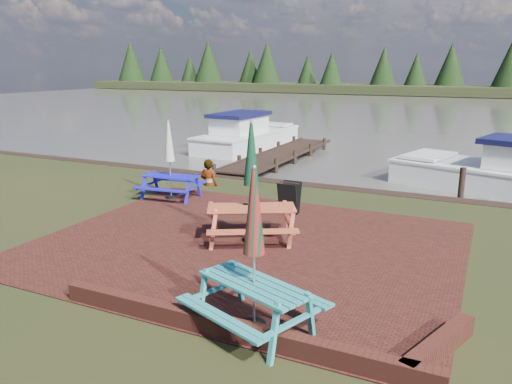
{
  "coord_description": "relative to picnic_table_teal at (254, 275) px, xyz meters",
  "views": [
    {
      "loc": [
        4.64,
        -8.32,
        3.87
      ],
      "look_at": [
        -0.17,
        1.84,
        1.0
      ],
      "focal_mm": 35.0,
      "sensor_mm": 36.0,
      "label": 1
    }
  ],
  "objects": [
    {
      "name": "picnic_table_blue",
      "position": [
        -5.51,
        5.8,
        -0.06
      ],
      "size": [
        1.81,
        1.64,
        2.32
      ],
      "rotation": [
        0.0,
        0.0,
        0.1
      ],
      "color": "#1A18B6",
      "rests_on": "ground"
    },
    {
      "name": "chalkboard",
      "position": [
        -1.75,
        5.83,
        -0.43
      ],
      "size": [
        0.54,
        0.52,
        0.86
      ],
      "rotation": [
        0.0,
        0.0,
        -0.03
      ],
      "color": "black",
      "rests_on": "ground"
    },
    {
      "name": "jetty",
      "position": [
        -5.21,
        13.48,
        -0.76
      ],
      "size": [
        1.76,
        9.08,
        1.0
      ],
      "color": "black",
      "rests_on": "ground"
    },
    {
      "name": "person",
      "position": [
        -5.35,
        7.71,
        -0.0
      ],
      "size": [
        0.64,
        0.42,
        1.74
      ],
      "primitive_type": "imported",
      "rotation": [
        0.0,
        0.0,
        3.14
      ],
      "color": "gray",
      "rests_on": "ground"
    },
    {
      "name": "paving",
      "position": [
        -1.71,
        3.2,
        -0.86
      ],
      "size": [
        9.0,
        7.5,
        0.02
      ],
      "primitive_type": "cube",
      "color": "#351810",
      "rests_on": "ground"
    },
    {
      "name": "boat_jetty",
      "position": [
        -8.07,
        15.99,
        -0.47
      ],
      "size": [
        2.8,
        7.1,
        2.02
      ],
      "rotation": [
        0.0,
        0.0,
        -0.06
      ],
      "color": "silver",
      "rests_on": "ground"
    },
    {
      "name": "picnic_table_red",
      "position": [
        -1.71,
        3.44,
        0.07
      ],
      "size": [
        2.53,
        2.44,
        2.69
      ],
      "rotation": [
        0.0,
        0.0,
        0.5
      ],
      "color": "#B44F2E",
      "rests_on": "ground"
    },
    {
      "name": "ground",
      "position": [
        -1.71,
        2.2,
        -0.87
      ],
      "size": [
        120.0,
        120.0,
        0.0
      ],
      "primitive_type": "plane",
      "color": "black",
      "rests_on": "ground"
    },
    {
      "name": "water",
      "position": [
        -1.71,
        39.2,
        -0.87
      ],
      "size": [
        120.0,
        60.0,
        0.02
      ],
      "primitive_type": "cube",
      "color": "#46433C",
      "rests_on": "ground"
    },
    {
      "name": "picnic_table_teal",
      "position": [
        0.0,
        0.0,
        0.0
      ],
      "size": [
        2.25,
        2.13,
        2.49
      ],
      "rotation": [
        0.0,
        0.0,
        -0.37
      ],
      "color": "teal",
      "rests_on": "ground"
    },
    {
      "name": "brick_wall",
      "position": [
        0.43,
        -0.22,
        -0.72
      ],
      "size": [
        6.21,
        1.79,
        0.3
      ],
      "color": "#4C1E16",
      "rests_on": "ground"
    },
    {
      "name": "far_treeline",
      "position": [
        -1.71,
        68.2,
        2.41
      ],
      "size": [
        120.0,
        10.0,
        8.1
      ],
      "color": "black",
      "rests_on": "ground"
    }
  ]
}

